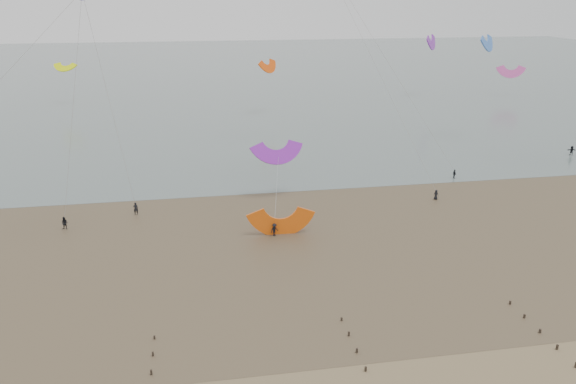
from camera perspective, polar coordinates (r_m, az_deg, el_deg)
name	(u,v)px	position (r m, az deg, el deg)	size (l,w,h in m)	color
sea_and_shore	(239,235)	(75.17, -4.98, -4.36)	(500.00, 665.00, 0.03)	#475654
kitesurfer_lead	(136,208)	(84.18, -15.21, -1.63)	(0.69, 0.45, 1.88)	black
kitesurfers	(433,183)	(95.30, 14.56, 0.90)	(138.34, 29.55, 1.88)	black
grounded_kite	(281,234)	(75.14, -0.71, -4.30)	(7.52, 3.94, 5.73)	#E8580E
kites_airborne	(197,46)	(126.37, -9.26, 14.46)	(238.68, 105.29, 42.13)	#149246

